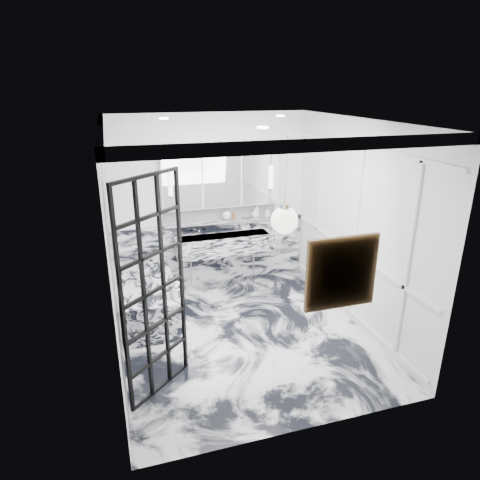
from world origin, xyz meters
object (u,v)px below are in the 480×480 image
object	(u,v)px
crittall_door	(154,291)
mirror_cabinet	(221,176)
bathtub	(148,298)
trough_sink	(225,244)

from	to	relation	value
crittall_door	mirror_cabinet	xyz separation A→B (m)	(1.36, 2.48, 0.62)
mirror_cabinet	bathtub	distance (m)	2.20
mirror_cabinet	bathtub	world-z (taller)	mirror_cabinet
crittall_door	bathtub	distance (m)	1.89
crittall_door	trough_sink	size ratio (longest dim) A/B	1.49
crittall_door	trough_sink	world-z (taller)	crittall_door
bathtub	mirror_cabinet	bearing A→B (deg)	32.06
mirror_cabinet	bathtub	size ratio (longest dim) A/B	1.15
trough_sink	mirror_cabinet	distance (m)	1.10
mirror_cabinet	crittall_door	bearing A→B (deg)	-118.71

